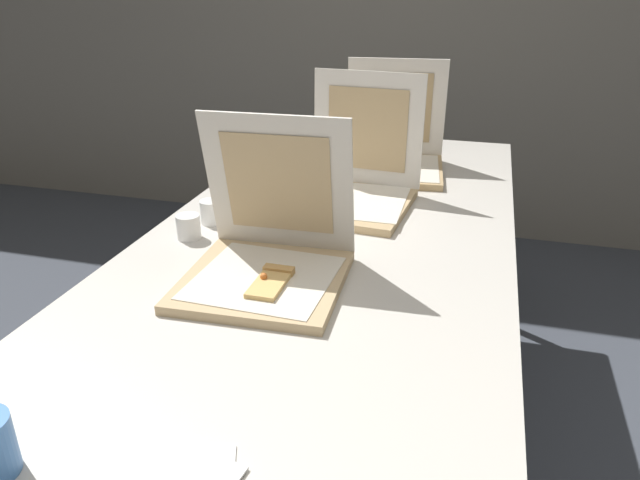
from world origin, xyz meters
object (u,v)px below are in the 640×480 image
at_px(pizza_box_back, 392,155).
at_px(cup_white_near_center, 188,227).
at_px(cup_white_mid, 211,212).
at_px(cup_white_far, 280,175).
at_px(pizza_box_front, 267,258).
at_px(table, 329,251).
at_px(pizza_box_middle, 353,186).

relative_size(pizza_box_back, cup_white_near_center, 5.96).
bearing_deg(cup_white_mid, cup_white_far, 78.16).
relative_size(pizza_box_front, cup_white_far, 5.65).
xyz_separation_m(table, pizza_box_back, (0.07, 0.61, 0.10)).
bearing_deg(table, pizza_box_middle, 88.40).
bearing_deg(pizza_box_front, pizza_box_back, 78.79).
xyz_separation_m(pizza_box_front, cup_white_mid, (-0.26, 0.27, -0.02)).
bearing_deg(cup_white_far, pizza_box_front, -73.39).
bearing_deg(pizza_box_middle, pizza_box_back, 85.56).
height_order(pizza_box_middle, pizza_box_back, pizza_box_middle).
bearing_deg(cup_white_mid, table, -0.02).
distance_m(pizza_box_middle, pizza_box_back, 0.36).
distance_m(table, cup_white_near_center, 0.37).
xyz_separation_m(pizza_box_back, cup_white_mid, (-0.40, -0.61, -0.02)).
xyz_separation_m(pizza_box_front, cup_white_far, (-0.19, 0.63, -0.02)).
height_order(table, pizza_box_front, pizza_box_front).
relative_size(table, pizza_box_back, 5.65).
bearing_deg(cup_white_near_center, table, 18.19).
relative_size(pizza_box_back, cup_white_mid, 5.96).
xyz_separation_m(pizza_box_back, cup_white_near_center, (-0.41, -0.73, -0.02)).
distance_m(table, pizza_box_back, 0.62).
bearing_deg(cup_white_far, pizza_box_back, 37.71).
relative_size(pizza_box_back, cup_white_far, 5.96).
height_order(table, pizza_box_middle, pizza_box_middle).
relative_size(pizza_box_front, pizza_box_back, 0.95).
bearing_deg(cup_white_near_center, pizza_box_front, -30.02).
distance_m(cup_white_far, cup_white_near_center, 0.48).
relative_size(table, pizza_box_middle, 5.64).
height_order(table, pizza_box_back, pizza_box_back).
relative_size(cup_white_far, cup_white_near_center, 1.00).
relative_size(cup_white_near_center, cup_white_mid, 1.00).
height_order(pizza_box_middle, cup_white_near_center, pizza_box_middle).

